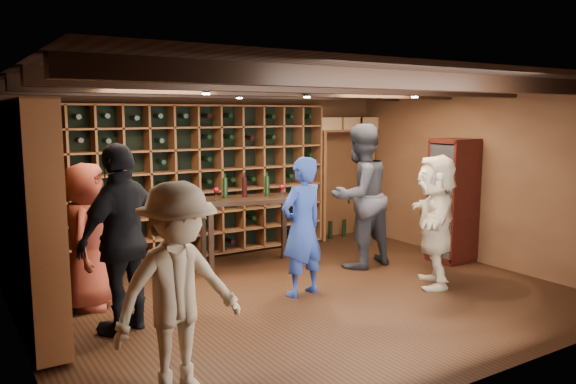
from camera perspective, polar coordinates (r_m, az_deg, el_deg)
ground at (r=6.72m, az=1.62°, el=-10.53°), size 6.00×6.00×0.00m
room_shell at (r=6.43m, az=1.45°, el=10.53°), size 6.00×6.00×6.00m
wine_rack_back at (r=8.26m, az=-10.45°, el=1.00°), size 4.65×0.30×2.20m
wine_rack_left at (r=6.24m, az=-25.12°, el=-1.85°), size 0.30×2.65×2.20m
crate_shelf at (r=9.69m, az=5.89°, el=4.58°), size 1.20×0.32×2.07m
display_cabinet at (r=8.43m, az=16.38°, el=-1.07°), size 0.55×0.50×1.75m
man_blue_shirt at (r=6.57m, az=1.44°, el=-3.56°), size 0.65×0.48×1.64m
man_grey_suit at (r=7.85m, az=7.31°, el=-0.42°), size 1.04×0.85×2.00m
guest_red_floral at (r=6.51m, az=-19.78°, el=-4.26°), size 0.80×0.93×1.61m
guest_woman_black at (r=5.67m, az=-16.37°, el=-4.60°), size 1.17×0.92×1.86m
guest_khaki at (r=4.34m, az=-11.09°, el=-9.78°), size 1.14×0.77×1.64m
guest_beige at (r=7.18m, az=14.75°, el=-2.83°), size 1.36×1.47×1.64m
tasting_table at (r=7.77m, az=-3.96°, el=-1.49°), size 1.42×0.93×1.27m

